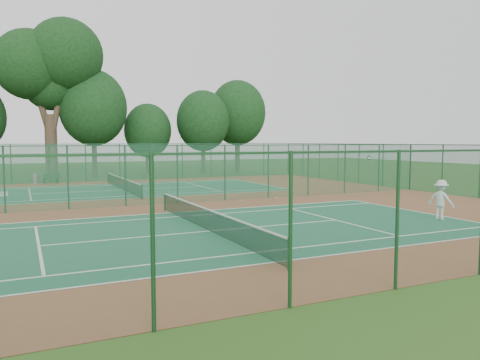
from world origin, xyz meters
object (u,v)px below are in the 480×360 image
trash_bin (35,179)px  kit_bag (1,194)px  player_near (441,200)px  bench (51,179)px  big_tree (50,65)px

trash_bin → kit_bag: (-2.37, -9.26, -0.28)m
player_near → kit_bag: size_ratio=2.27×
bench → kit_bag: (-3.63, -8.59, -0.30)m
trash_bin → big_tree: size_ratio=0.06×
player_near → trash_bin: (-16.80, 28.55, -0.51)m
trash_bin → big_tree: bearing=72.7°
bench → trash_bin: bearing=133.2°
player_near → kit_bag: player_near is taller
big_tree → kit_bag: bearing=-105.5°
kit_bag → big_tree: big_tree is taller
player_near → bench: 31.92m
player_near → big_tree: size_ratio=0.12×
kit_bag → player_near: bearing=-61.9°
bench → kit_bag: 9.33m
player_near → big_tree: bearing=4.1°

